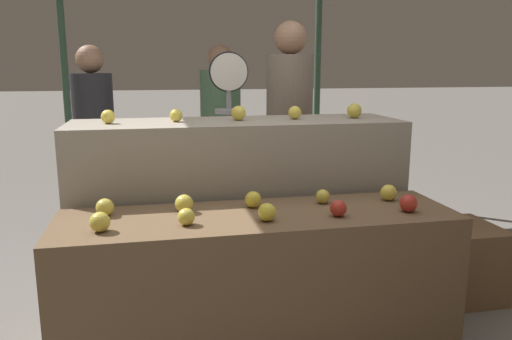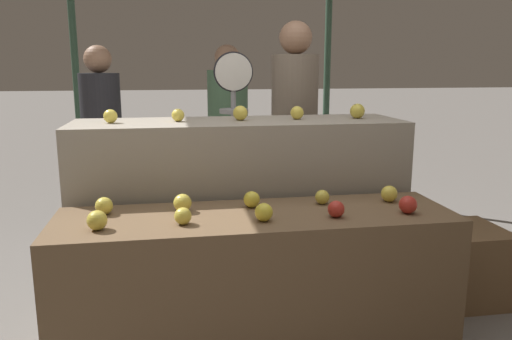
{
  "view_description": "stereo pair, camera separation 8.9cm",
  "coord_description": "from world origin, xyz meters",
  "px_view_note": "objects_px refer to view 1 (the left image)",
  "views": [
    {
      "loc": [
        -0.48,
        -2.22,
        1.45
      ],
      "look_at": [
        0.05,
        0.3,
        0.91
      ],
      "focal_mm": 35.0,
      "sensor_mm": 36.0,
      "label": 1
    },
    {
      "loc": [
        -0.39,
        -2.23,
        1.45
      ],
      "look_at": [
        0.05,
        0.3,
        0.91
      ],
      "focal_mm": 35.0,
      "sensor_mm": 36.0,
      "label": 2
    }
  ],
  "objects_px": {
    "person_customer_left": "(221,125)",
    "person_customer_right": "(95,133)",
    "produce_scale": "(229,114)",
    "wooden_crate_side": "(457,261)",
    "person_vendor_at_scale": "(289,125)"
  },
  "relations": [
    {
      "from": "wooden_crate_side",
      "to": "person_vendor_at_scale",
      "type": "bearing_deg",
      "value": 137.35
    },
    {
      "from": "produce_scale",
      "to": "person_customer_right",
      "type": "bearing_deg",
      "value": 147.37
    },
    {
      "from": "produce_scale",
      "to": "person_customer_left",
      "type": "relative_size",
      "value": 0.95
    },
    {
      "from": "person_customer_left",
      "to": "produce_scale",
      "type": "bearing_deg",
      "value": 70.97
    },
    {
      "from": "person_customer_left",
      "to": "person_customer_right",
      "type": "bearing_deg",
      "value": 0.14
    },
    {
      "from": "person_customer_left",
      "to": "person_customer_right",
      "type": "relative_size",
      "value": 1.01
    },
    {
      "from": "person_customer_left",
      "to": "wooden_crate_side",
      "type": "relative_size",
      "value": 3.49
    },
    {
      "from": "person_customer_right",
      "to": "wooden_crate_side",
      "type": "bearing_deg",
      "value": 151.87
    },
    {
      "from": "person_vendor_at_scale",
      "to": "produce_scale",
      "type": "bearing_deg",
      "value": 27.98
    },
    {
      "from": "person_customer_right",
      "to": "person_customer_left",
      "type": "bearing_deg",
      "value": -161.94
    },
    {
      "from": "person_vendor_at_scale",
      "to": "person_customer_left",
      "type": "distance_m",
      "value": 0.94
    },
    {
      "from": "person_customer_left",
      "to": "person_customer_right",
      "type": "distance_m",
      "value": 1.07
    },
    {
      "from": "person_vendor_at_scale",
      "to": "person_customer_right",
      "type": "relative_size",
      "value": 1.09
    },
    {
      "from": "produce_scale",
      "to": "wooden_crate_side",
      "type": "relative_size",
      "value": 3.31
    },
    {
      "from": "person_customer_left",
      "to": "person_customer_right",
      "type": "xyz_separation_m",
      "value": [
        -1.03,
        -0.28,
        -0.0
      ]
    }
  ]
}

